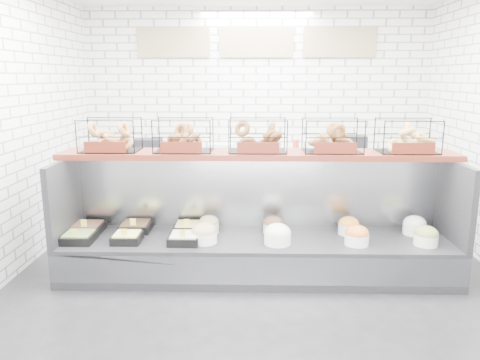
{
  "coord_description": "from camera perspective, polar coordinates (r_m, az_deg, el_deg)",
  "views": [
    {
      "loc": [
        -0.07,
        -4.28,
        2.03
      ],
      "look_at": [
        -0.18,
        0.45,
        0.97
      ],
      "focal_mm": 35.0,
      "sensor_mm": 36.0,
      "label": 1
    }
  ],
  "objects": [
    {
      "name": "ground",
      "position": [
        4.74,
        2.12,
        -12.77
      ],
      "size": [
        5.5,
        5.5,
        0.0
      ],
      "primitive_type": "plane",
      "color": "black",
      "rests_on": "ground"
    },
    {
      "name": "room_shell",
      "position": [
        4.89,
        2.23,
        12.92
      ],
      "size": [
        5.02,
        5.51,
        3.01
      ],
      "color": "white",
      "rests_on": "ground"
    },
    {
      "name": "display_case",
      "position": [
        4.93,
        2.03,
        -7.61
      ],
      "size": [
        4.0,
        0.9,
        1.2
      ],
      "color": "black",
      "rests_on": "ground"
    },
    {
      "name": "bagel_shelf",
      "position": [
        4.85,
        2.14,
        4.91
      ],
      "size": [
        4.1,
        0.5,
        0.4
      ],
      "color": "#531A11",
      "rests_on": "display_case"
    },
    {
      "name": "prep_counter",
      "position": [
        6.89,
        1.84,
        -0.51
      ],
      "size": [
        4.0,
        0.6,
        1.2
      ],
      "color": "#93969B",
      "rests_on": "ground"
    }
  ]
}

